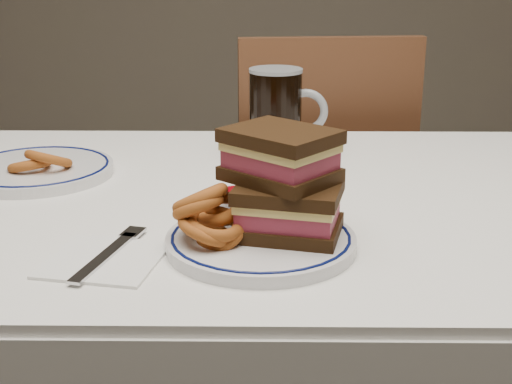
{
  "coord_description": "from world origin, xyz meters",
  "views": [
    {
      "loc": [
        0.08,
        -1.09,
        1.12
      ],
      "look_at": [
        0.07,
        -0.18,
        0.81
      ],
      "focal_mm": 50.0,
      "sensor_mm": 36.0,
      "label": 1
    }
  ],
  "objects_px": {
    "main_plate": "(261,241)",
    "reuben_sandwich": "(285,182)",
    "beer_mug": "(277,112)",
    "far_plate": "(36,169)",
    "chair_far": "(318,197)"
  },
  "relations": [
    {
      "from": "beer_mug",
      "to": "far_plate",
      "type": "bearing_deg",
      "value": -162.53
    },
    {
      "from": "main_plate",
      "to": "far_plate",
      "type": "height_order",
      "value": "far_plate"
    },
    {
      "from": "chair_far",
      "to": "reuben_sandwich",
      "type": "xyz_separation_m",
      "value": [
        -0.12,
        -0.89,
        0.33
      ]
    },
    {
      "from": "main_plate",
      "to": "beer_mug",
      "type": "relative_size",
      "value": 1.51
    },
    {
      "from": "beer_mug",
      "to": "chair_far",
      "type": "bearing_deg",
      "value": 75.28
    },
    {
      "from": "reuben_sandwich",
      "to": "beer_mug",
      "type": "xyz_separation_m",
      "value": [
        -0.0,
        0.44,
        -0.0
      ]
    },
    {
      "from": "main_plate",
      "to": "far_plate",
      "type": "relative_size",
      "value": 0.94
    },
    {
      "from": "chair_far",
      "to": "main_plate",
      "type": "distance_m",
      "value": 0.95
    },
    {
      "from": "chair_far",
      "to": "far_plate",
      "type": "relative_size",
      "value": 3.52
    },
    {
      "from": "chair_far",
      "to": "reuben_sandwich",
      "type": "relative_size",
      "value": 5.4
    },
    {
      "from": "main_plate",
      "to": "reuben_sandwich",
      "type": "height_order",
      "value": "reuben_sandwich"
    },
    {
      "from": "chair_far",
      "to": "far_plate",
      "type": "bearing_deg",
      "value": -132.84
    },
    {
      "from": "main_plate",
      "to": "beer_mug",
      "type": "distance_m",
      "value": 0.46
    },
    {
      "from": "reuben_sandwich",
      "to": "far_plate",
      "type": "xyz_separation_m",
      "value": [
        -0.43,
        0.3,
        -0.08
      ]
    },
    {
      "from": "reuben_sandwich",
      "to": "far_plate",
      "type": "height_order",
      "value": "reuben_sandwich"
    }
  ]
}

